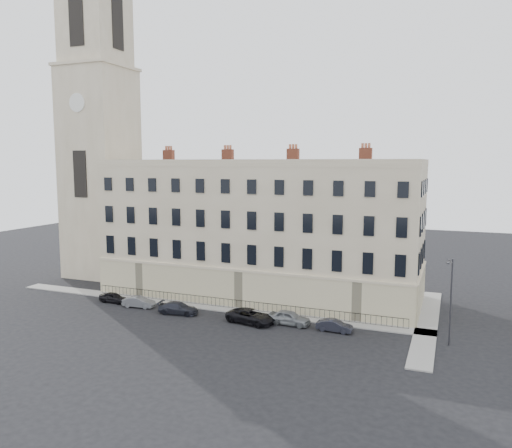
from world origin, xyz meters
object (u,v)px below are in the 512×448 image
object	(u,v)px
car_a	(113,297)
streetlamp	(450,298)
car_f	(335,326)
car_d	(251,316)
car_c	(178,308)
car_e	(289,318)
car_b	(139,302)

from	to	relation	value
car_a	streetlamp	world-z (taller)	streetlamp
car_f	car_d	bearing A→B (deg)	96.40
car_c	streetlamp	size ratio (longest dim) A/B	0.56
car_c	car_e	bearing A→B (deg)	-91.85
car_b	car_d	size ratio (longest dim) A/B	0.72
car_b	car_c	distance (m)	5.18
streetlamp	car_a	bearing A→B (deg)	163.52
car_d	car_e	distance (m)	3.75
car_f	streetlamp	xyz separation A→B (m)	(9.80, 0.07, 3.60)
car_b	car_a	bearing A→B (deg)	75.19
streetlamp	car_f	bearing A→B (deg)	164.44
car_d	streetlamp	bearing A→B (deg)	-77.84
car_c	car_f	bearing A→B (deg)	-94.25
car_c	car_e	world-z (taller)	car_e
car_a	car_f	distance (m)	25.02
car_b	car_e	distance (m)	16.84
car_b	car_c	world-z (taller)	car_c
car_d	car_f	xyz separation A→B (m)	(8.09, 0.62, -0.13)
car_b	streetlamp	xyz separation A→B (m)	(31.09, 0.22, 3.57)
car_e	car_f	world-z (taller)	car_e
car_a	car_e	size ratio (longest dim) A/B	0.82
car_c	car_e	size ratio (longest dim) A/B	1.04
car_c	car_e	distance (m)	11.72
car_d	car_b	bearing A→B (deg)	97.89
car_c	car_e	xyz separation A→B (m)	(11.68, 0.95, 0.08)
car_a	car_b	bearing A→B (deg)	-95.34
car_f	car_e	bearing A→B (deg)	87.99
car_c	streetlamp	distance (m)	26.18
streetlamp	car_e	bearing A→B (deg)	163.03
car_d	car_e	world-z (taller)	car_e
car_e	streetlamp	size ratio (longest dim) A/B	0.54
car_e	car_f	xyz separation A→B (m)	(4.46, -0.32, -0.14)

